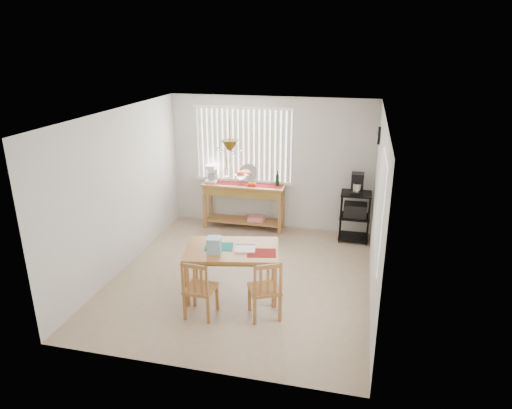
% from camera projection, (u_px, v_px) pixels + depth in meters
% --- Properties ---
extents(ground, '(4.00, 4.50, 0.01)m').
position_uv_depth(ground, '(242.00, 277.00, 7.33)').
color(ground, tan).
extents(room_shell, '(4.20, 4.70, 2.70)m').
position_uv_depth(room_shell, '(241.00, 175.00, 6.76)').
color(room_shell, beige).
rests_on(room_shell, ground).
extents(sideboard, '(1.63, 0.46, 0.92)m').
position_uv_depth(sideboard, '(244.00, 195.00, 9.03)').
color(sideboard, '#A96E39').
rests_on(sideboard, ground).
extents(sideboard_items, '(1.55, 0.39, 0.70)m').
position_uv_depth(sideboard_items, '(231.00, 176.00, 8.97)').
color(sideboard_items, maroon).
rests_on(sideboard_items, sideboard).
extents(wire_cart, '(0.55, 0.44, 0.94)m').
position_uv_depth(wire_cart, '(355.00, 212.00, 8.50)').
color(wire_cart, black).
rests_on(wire_cart, ground).
extents(cart_items, '(0.22, 0.27, 0.39)m').
position_uv_depth(cart_items, '(357.00, 184.00, 8.32)').
color(cart_items, black).
rests_on(cart_items, wire_cart).
extents(dining_table, '(1.50, 1.12, 0.72)m').
position_uv_depth(dining_table, '(232.00, 253.00, 6.67)').
color(dining_table, '#A96E39').
rests_on(dining_table, ground).
extents(table_items, '(1.11, 0.50, 0.23)m').
position_uv_depth(table_items, '(222.00, 246.00, 6.50)').
color(table_items, '#157970').
rests_on(table_items, dining_table).
extents(chair_left, '(0.41, 0.41, 0.86)m').
position_uv_depth(chair_left, '(199.00, 289.00, 6.14)').
color(chair_left, '#A96E39').
rests_on(chair_left, ground).
extents(chair_right, '(0.54, 0.54, 0.88)m').
position_uv_depth(chair_right, '(265.00, 290.00, 6.11)').
color(chair_right, '#A96E39').
rests_on(chair_right, ground).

